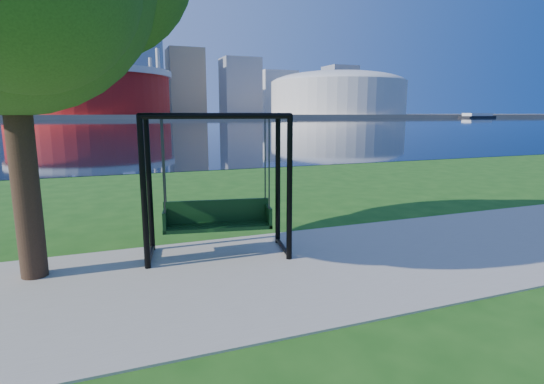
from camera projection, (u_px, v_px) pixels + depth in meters
ground at (260, 262)px, 7.28m from camera, size 900.00×900.00×0.00m
path at (271, 271)px, 6.82m from camera, size 120.00×4.00×0.03m
river at (118, 124)px, 100.90m from camera, size 900.00×180.00×0.02m
far_bank at (111, 116)px, 287.97m from camera, size 900.00×228.00×2.00m
stadium at (89, 90)px, 216.87m from camera, size 83.00×83.00×32.00m
arena at (338, 92)px, 267.67m from camera, size 84.00×84.00×26.56m
skyline at (100, 64)px, 292.40m from camera, size 392.00×66.00×96.50m
swing at (217, 188)px, 7.43m from camera, size 2.62×1.48×2.53m
barge at (477, 116)px, 245.42m from camera, size 28.35×13.31×2.74m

